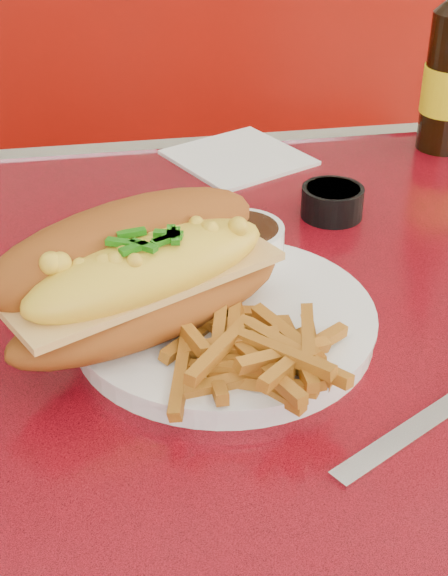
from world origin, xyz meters
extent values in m
cube|color=red|center=(0.00, 0.00, 0.75)|extent=(1.20, 0.80, 0.04)
cube|color=white|center=(0.00, 0.40, 0.75)|extent=(1.22, 0.03, 0.04)
cube|color=#951209|center=(0.00, 0.78, 0.23)|extent=(1.20, 0.50, 0.45)
cube|color=#951209|center=(0.00, 1.00, 0.68)|extent=(1.20, 0.08, 0.45)
cylinder|color=white|center=(-0.03, 0.00, 0.78)|extent=(0.26, 0.26, 0.02)
cylinder|color=white|center=(-0.03, 0.00, 0.79)|extent=(0.26, 0.26, 0.00)
ellipsoid|color=#984D18|center=(-0.08, -0.01, 0.81)|extent=(0.24, 0.17, 0.05)
cube|color=#EDBE6A|center=(-0.08, -0.01, 0.83)|extent=(0.22, 0.15, 0.01)
ellipsoid|color=yellow|center=(-0.08, -0.01, 0.84)|extent=(0.21, 0.15, 0.05)
ellipsoid|color=#984D18|center=(-0.10, 0.02, 0.84)|extent=(0.25, 0.18, 0.09)
cube|color=silver|center=(0.00, 0.01, 0.79)|extent=(0.03, 0.11, 0.00)
cube|color=silver|center=(0.01, 0.08, 0.79)|extent=(0.02, 0.03, 0.00)
cylinder|color=white|center=(0.01, 0.10, 0.79)|extent=(0.09, 0.09, 0.04)
cylinder|color=black|center=(0.01, 0.10, 0.81)|extent=(0.08, 0.08, 0.01)
cylinder|color=black|center=(0.12, 0.18, 0.79)|extent=(0.08, 0.08, 0.03)
cylinder|color=#D77D4E|center=(0.12, 0.18, 0.80)|extent=(0.07, 0.07, 0.01)
cube|color=silver|center=(0.07, -0.14, 0.77)|extent=(0.12, 0.08, 0.00)
cube|color=white|center=(0.05, 0.34, 0.77)|extent=(0.18, 0.18, 0.00)
camera|label=1|loc=(-0.12, -0.52, 1.14)|focal=50.00mm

